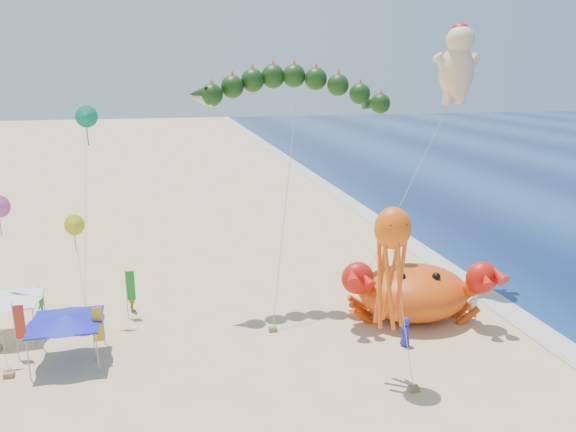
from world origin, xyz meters
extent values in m
plane|color=#D1B784|center=(0.00, 0.00, 0.00)|extent=(320.00, 320.00, 0.00)
plane|color=silver|center=(12.00, 0.00, 0.01)|extent=(320.00, 320.00, 0.00)
ellipsoid|color=#D9450B|center=(5.57, 0.29, 1.64)|extent=(7.90, 6.99, 3.28)
sphere|color=red|center=(1.90, -1.08, 3.09)|extent=(1.95, 1.95, 1.95)
sphere|color=black|center=(4.53, -0.85, 3.09)|extent=(0.50, 0.50, 0.50)
sphere|color=red|center=(9.23, -1.08, 3.09)|extent=(1.95, 1.95, 1.95)
sphere|color=black|center=(6.60, -0.85, 3.09)|extent=(0.50, 0.50, 0.50)
cone|color=black|center=(-6.64, 4.31, 13.63)|extent=(1.68, 1.24, 1.38)
cylinder|color=#B2B2B2|center=(-2.16, 2.26, 6.55)|extent=(2.38, 4.16, 12.81)
cube|color=olive|center=(-3.32, 0.20, 0.12)|extent=(0.50, 0.35, 0.25)
ellipsoid|color=#FFCC9B|center=(10.48, 5.87, 14.83)|extent=(2.40, 1.97, 3.52)
sphere|color=#FFCC9B|center=(10.48, 5.66, 16.89)|extent=(1.84, 1.84, 1.84)
ellipsoid|color=red|center=(10.48, 5.76, 17.54)|extent=(1.19, 1.19, 0.84)
cylinder|color=#B2B2B2|center=(7.28, 5.72, 6.79)|extent=(6.43, 0.35, 13.29)
cube|color=olive|center=(4.09, 5.56, 0.12)|extent=(0.50, 0.35, 0.25)
ellipsoid|color=#FF5B0D|center=(1.14, -6.24, 7.82)|extent=(1.75, 1.58, 2.02)
cylinder|color=#B2B2B2|center=(1.59, -6.90, 3.69)|extent=(0.95, 1.38, 7.09)
cube|color=olive|center=(2.03, -7.57, 0.12)|extent=(0.50, 0.35, 0.25)
cylinder|color=gray|center=(-16.11, -2.52, 1.10)|extent=(0.06, 0.06, 2.20)
cylinder|color=gray|center=(-12.86, -2.52, 1.10)|extent=(0.06, 0.06, 2.20)
cylinder|color=gray|center=(-16.11, 0.74, 1.10)|extent=(0.06, 0.06, 2.20)
cylinder|color=gray|center=(-12.86, 0.74, 1.10)|extent=(0.06, 0.06, 2.20)
cube|color=#141BB4|center=(-14.48, -0.89, 2.24)|extent=(3.49, 3.49, 0.08)
cone|color=#141BB4|center=(-14.48, -0.89, 2.48)|extent=(3.84, 3.84, 0.45)
cylinder|color=gray|center=(-16.60, 1.43, 1.10)|extent=(0.06, 0.06, 2.20)
cylinder|color=gray|center=(-16.60, 4.34, 1.10)|extent=(0.06, 0.06, 2.20)
cube|color=silver|center=(-18.05, 2.88, 2.24)|extent=(3.15, 3.15, 0.08)
cone|color=silver|center=(-18.05, 2.88, 2.48)|extent=(3.46, 3.46, 0.45)
cylinder|color=gray|center=(-13.16, -1.26, 1.60)|extent=(0.05, 0.05, 3.20)
cube|color=gold|center=(-12.88, -1.26, 2.10)|extent=(0.50, 0.04, 1.90)
cylinder|color=gray|center=(-17.21, -0.05, 1.60)|extent=(0.05, 0.05, 3.20)
cube|color=red|center=(-16.93, -0.05, 2.10)|extent=(0.50, 0.04, 1.90)
cylinder|color=gray|center=(-11.75, 4.00, 1.60)|extent=(0.05, 0.05, 3.20)
cube|color=#16891F|center=(-11.47, 4.00, 2.10)|extent=(0.50, 0.04, 1.90)
imported|color=white|center=(8.95, -1.05, 0.93)|extent=(0.69, 0.46, 1.85)
imported|color=gold|center=(-11.52, 4.89, 0.78)|extent=(0.66, 0.99, 1.57)
imported|color=#2022BC|center=(3.53, -3.17, 0.85)|extent=(0.69, 0.92, 1.70)
imported|color=#2B813E|center=(-17.13, 5.64, 0.94)|extent=(0.86, 1.30, 1.88)
cone|color=#0B7955|center=(-13.33, 5.01, 12.36)|extent=(1.30, 0.51, 1.32)
cylinder|color=#B2B2B2|center=(-13.08, 3.51, 6.20)|extent=(0.55, 3.04, 12.12)
cube|color=olive|center=(-12.83, 2.01, 0.12)|extent=(0.50, 0.35, 0.25)
cylinder|color=#B2B2B2|center=(-18.10, 2.47, 3.76)|extent=(0.55, 3.04, 7.24)
cube|color=olive|center=(-17.85, 0.97, 0.12)|extent=(0.50, 0.35, 0.25)
cone|color=#BCC315|center=(-14.73, 5.91, 5.66)|extent=(1.30, 0.51, 1.32)
cylinder|color=#B2B2B2|center=(-14.48, 4.41, 2.85)|extent=(0.55, 3.04, 5.43)
cube|color=olive|center=(-14.23, 2.91, 0.12)|extent=(0.50, 0.35, 0.25)
camera|label=1|loc=(-9.09, -29.62, 14.89)|focal=35.00mm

